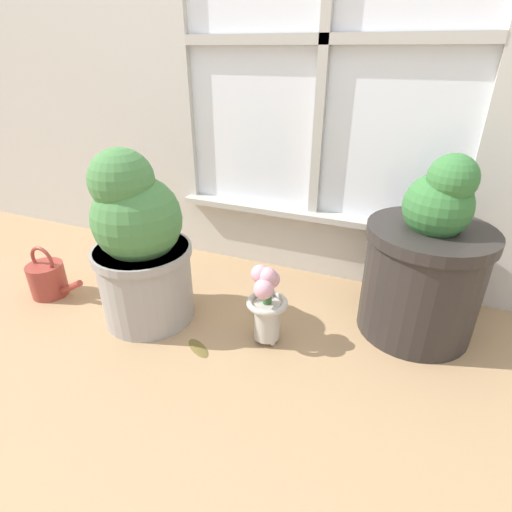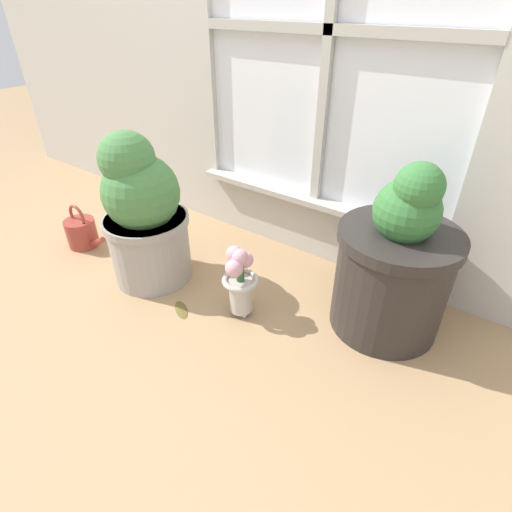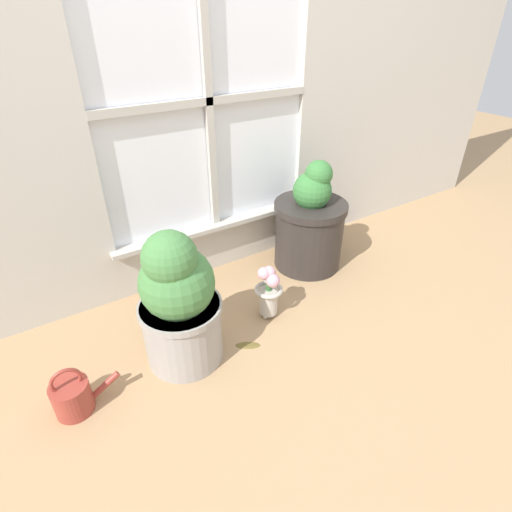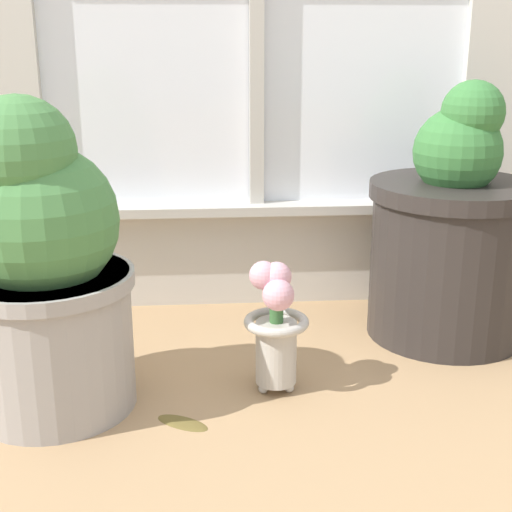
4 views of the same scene
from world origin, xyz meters
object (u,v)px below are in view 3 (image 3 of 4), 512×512
potted_plant_right (310,224)px  watering_can (73,396)px  potted_plant_left (179,303)px  flower_vase (268,289)px

potted_plant_right → watering_can: potted_plant_right is taller
potted_plant_left → potted_plant_right: potted_plant_right is taller
watering_can → flower_vase: bearing=3.9°
flower_vase → watering_can: size_ratio=1.14×
flower_vase → watering_can: flower_vase is taller
potted_plant_left → watering_can: potted_plant_left is taller
potted_plant_left → watering_can: bearing=-176.2°
flower_vase → potted_plant_right: bearing=30.1°
potted_plant_right → watering_can: (-1.34, -0.32, -0.18)m
potted_plant_right → flower_vase: potted_plant_right is taller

